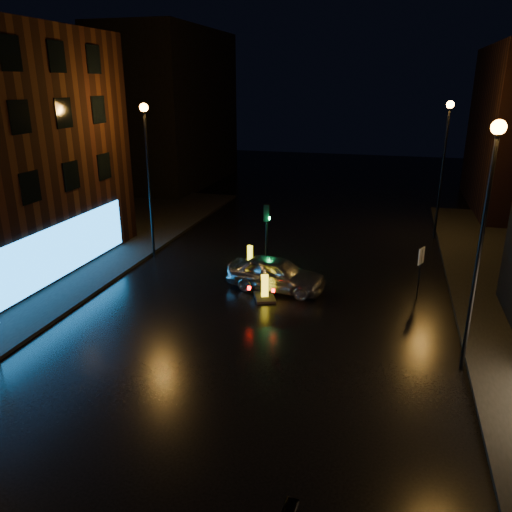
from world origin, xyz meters
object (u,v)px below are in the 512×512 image
Objects in this scene: traffic_signal at (266,258)px; bollard_far at (250,258)px; bollard_near at (265,293)px; road_sign_right at (421,260)px; silver_hatchback at (276,273)px.

bollard_far is (-1.07, 0.54, -0.30)m from traffic_signal.
road_sign_right is at bearing -4.93° from bollard_near.
traffic_signal reaches higher than road_sign_right.
bollard_far is (-2.26, 3.33, -0.59)m from silver_hatchback.
bollard_far is (-2.01, 4.52, -0.04)m from bollard_near.
bollard_far is 9.20m from road_sign_right.
bollard_far is at bearing 9.82° from road_sign_right.
bollard_near is at bearing -50.51° from bollard_far.
road_sign_right reaches higher than silver_hatchback.
silver_hatchback is (1.19, -2.79, 0.29)m from traffic_signal.
silver_hatchback is 3.03× the size of bollard_near.
traffic_signal is at bearing 80.44° from bollard_near.
traffic_signal is at bearing 11.58° from road_sign_right.
silver_hatchback is at bearing 55.24° from bollard_near.
traffic_signal is 3.05m from silver_hatchback.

